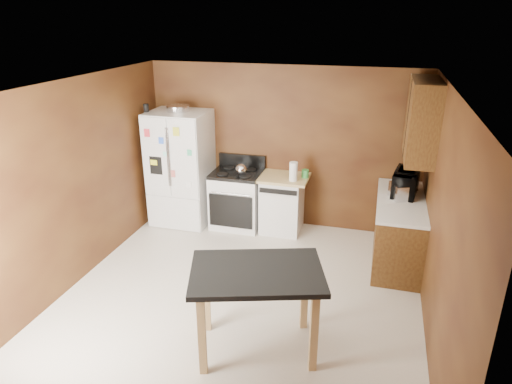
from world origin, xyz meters
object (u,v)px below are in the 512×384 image
at_px(roasting_pan, 178,108).
at_px(island, 257,283).
at_px(kettle, 241,170).
at_px(microwave, 406,184).
at_px(green_canister, 305,174).
at_px(paper_towel, 293,171).
at_px(pen_cup, 146,108).
at_px(refrigerator, 181,168).
at_px(dishwasher, 282,203).
at_px(gas_range, 237,198).
at_px(toaster, 399,191).

relative_size(roasting_pan, island, 0.24).
xyz_separation_m(kettle, microwave, (2.37, -0.15, 0.07)).
distance_m(green_canister, microwave, 1.46).
bearing_deg(green_canister, paper_towel, -127.98).
height_order(pen_cup, refrigerator, pen_cup).
distance_m(roasting_pan, dishwasher, 2.15).
bearing_deg(microwave, gas_range, 93.36).
xyz_separation_m(paper_towel, green_canister, (0.14, 0.18, -0.08)).
xyz_separation_m(green_canister, microwave, (1.42, -0.34, 0.10)).
distance_m(paper_towel, microwave, 1.57).
xyz_separation_m(pen_cup, green_canister, (2.41, 0.27, -0.91)).
height_order(refrigerator, gas_range, refrigerator).
xyz_separation_m(roasting_pan, gas_range, (0.92, 0.01, -1.38)).
relative_size(green_canister, island, 0.08).
xyz_separation_m(dishwasher, island, (0.35, -2.73, 0.32)).
bearing_deg(roasting_pan, toaster, -7.58).
distance_m(toaster, dishwasher, 1.82).
relative_size(pen_cup, green_canister, 1.03).
bearing_deg(roasting_pan, refrigerator, -81.32).
bearing_deg(green_canister, kettle, -169.08).
relative_size(microwave, refrigerator, 0.31).
distance_m(pen_cup, green_canister, 2.59).
bearing_deg(microwave, island, 159.49).
bearing_deg(island, paper_towel, 93.47).
distance_m(pen_cup, refrigerator, 1.07).
bearing_deg(refrigerator, microwave, -3.40).
relative_size(pen_cup, microwave, 0.22).
bearing_deg(gas_range, green_canister, 4.00).
height_order(refrigerator, dishwasher, refrigerator).
bearing_deg(dishwasher, microwave, -9.27).
height_order(kettle, gas_range, gas_range).
relative_size(kettle, island, 0.12).
bearing_deg(roasting_pan, microwave, -4.31).
height_order(toaster, refrigerator, refrigerator).
xyz_separation_m(pen_cup, dishwasher, (2.07, 0.22, -1.41)).
height_order(roasting_pan, refrigerator, roasting_pan).
relative_size(kettle, dishwasher, 0.20).
bearing_deg(refrigerator, roasting_pan, 98.68).
height_order(roasting_pan, island, roasting_pan).
relative_size(green_canister, toaster, 0.42).
distance_m(toaster, island, 2.63).
bearing_deg(kettle, toaster, -8.39).
bearing_deg(green_canister, pen_cup, -173.61).
distance_m(kettle, toaster, 2.31).
bearing_deg(kettle, microwave, -3.68).
bearing_deg(island, microwave, 60.08).
bearing_deg(island, green_canister, 90.27).
bearing_deg(gas_range, roasting_pan, -179.62).
relative_size(roasting_pan, toaster, 1.25).
distance_m(toaster, microwave, 0.21).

